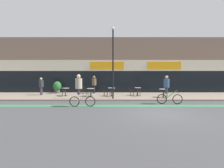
# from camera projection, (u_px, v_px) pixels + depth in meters

# --- Properties ---
(ground_plane) EXTENTS (120.00, 120.00, 0.00)m
(ground_plane) POSITION_uv_depth(u_px,v_px,m) (160.00, 114.00, 9.53)
(ground_plane) COLOR #424244
(sidewalk_slab) EXTENTS (40.00, 5.50, 0.12)m
(sidewalk_slab) POSITION_uv_depth(u_px,v_px,m) (140.00, 96.00, 16.77)
(sidewalk_slab) COLOR gray
(sidewalk_slab) RESTS_ON ground
(storefront_facade) EXTENTS (40.00, 4.06, 6.22)m
(storefront_facade) POSITION_uv_depth(u_px,v_px,m) (134.00, 66.00, 21.30)
(storefront_facade) COLOR #7F6656
(storefront_facade) RESTS_ON ground
(bike_lane_stripe) EXTENTS (36.00, 0.70, 0.01)m
(bike_lane_stripe) POSITION_uv_depth(u_px,v_px,m) (151.00, 106.00, 11.91)
(bike_lane_stripe) COLOR #2D844C
(bike_lane_stripe) RESTS_ON ground
(bistro_table_0) EXTENTS (0.68, 0.68, 0.73)m
(bistro_table_0) POSITION_uv_depth(u_px,v_px,m) (66.00, 90.00, 16.51)
(bistro_table_0) COLOR black
(bistro_table_0) RESTS_ON sidewalk_slab
(bistro_table_1) EXTENTS (0.67, 0.67, 0.73)m
(bistro_table_1) POSITION_uv_depth(u_px,v_px,m) (91.00, 91.00, 16.06)
(bistro_table_1) COLOR black
(bistro_table_1) RESTS_ON sidewalk_slab
(bistro_table_2) EXTENTS (0.67, 0.67, 0.77)m
(bistro_table_2) POSITION_uv_depth(u_px,v_px,m) (112.00, 90.00, 16.24)
(bistro_table_2) COLOR black
(bistro_table_2) RESTS_ON sidewalk_slab
(bistro_table_3) EXTENTS (0.61, 0.61, 0.76)m
(bistro_table_3) POSITION_uv_depth(u_px,v_px,m) (138.00, 90.00, 16.62)
(bistro_table_3) COLOR black
(bistro_table_3) RESTS_ON sidewalk_slab
(bistro_table_4) EXTENTS (0.74, 0.74, 0.73)m
(bistro_table_4) POSITION_uv_depth(u_px,v_px,m) (164.00, 91.00, 15.39)
(bistro_table_4) COLOR black
(bistro_table_4) RESTS_ON sidewalk_slab
(cafe_chair_0_near) EXTENTS (0.45, 0.60, 0.90)m
(cafe_chair_0_near) POSITION_uv_depth(u_px,v_px,m) (64.00, 91.00, 15.89)
(cafe_chair_0_near) COLOR black
(cafe_chair_0_near) RESTS_ON sidewalk_slab
(cafe_chair_1_near) EXTENTS (0.45, 0.60, 0.90)m
(cafe_chair_1_near) POSITION_uv_depth(u_px,v_px,m) (90.00, 91.00, 15.44)
(cafe_chair_1_near) COLOR black
(cafe_chair_1_near) RESTS_ON sidewalk_slab
(cafe_chair_1_side) EXTENTS (0.60, 0.45, 0.90)m
(cafe_chair_1_side) POSITION_uv_depth(u_px,v_px,m) (84.00, 91.00, 16.05)
(cafe_chair_1_side) COLOR black
(cafe_chair_1_side) RESTS_ON sidewalk_slab
(cafe_chair_2_near) EXTENTS (0.42, 0.58, 0.90)m
(cafe_chair_2_near) POSITION_uv_depth(u_px,v_px,m) (112.00, 91.00, 15.62)
(cafe_chair_2_near) COLOR black
(cafe_chair_2_near) RESTS_ON sidewalk_slab
(cafe_chair_2_side) EXTENTS (0.59, 0.44, 0.90)m
(cafe_chair_2_side) POSITION_uv_depth(u_px,v_px,m) (106.00, 91.00, 16.25)
(cafe_chair_2_side) COLOR black
(cafe_chair_2_side) RESTS_ON sidewalk_slab
(cafe_chair_3_near) EXTENTS (0.44, 0.59, 0.90)m
(cafe_chair_3_near) POSITION_uv_depth(u_px,v_px,m) (139.00, 91.00, 16.00)
(cafe_chair_3_near) COLOR black
(cafe_chair_3_near) RESTS_ON sidewalk_slab
(cafe_chair_3_side) EXTENTS (0.59, 0.42, 0.90)m
(cafe_chair_3_side) POSITION_uv_depth(u_px,v_px,m) (132.00, 90.00, 16.62)
(cafe_chair_3_side) COLOR black
(cafe_chair_3_side) RESTS_ON sidewalk_slab
(cafe_chair_4_near) EXTENTS (0.43, 0.59, 0.90)m
(cafe_chair_4_near) POSITION_uv_depth(u_px,v_px,m) (166.00, 92.00, 14.77)
(cafe_chair_4_near) COLOR black
(cafe_chair_4_near) RESTS_ON sidewalk_slab
(planter_pot) EXTENTS (0.87, 0.87, 1.27)m
(planter_pot) POSITION_uv_depth(u_px,v_px,m) (58.00, 87.00, 18.74)
(planter_pot) COLOR #4C4C51
(planter_pot) RESTS_ON sidewalk_slab
(lamp_post) EXTENTS (0.26, 0.26, 5.89)m
(lamp_post) POSITION_uv_depth(u_px,v_px,m) (114.00, 58.00, 14.31)
(lamp_post) COLOR black
(lamp_post) RESTS_ON sidewalk_slab
(cyclist_0) EXTENTS (1.74, 0.50, 2.15)m
(cyclist_0) POSITION_uv_depth(u_px,v_px,m) (80.00, 88.00, 11.60)
(cyclist_0) COLOR black
(cyclist_0) RESTS_ON ground
(cyclist_1) EXTENTS (1.82, 0.52, 2.06)m
(cyclist_1) POSITION_uv_depth(u_px,v_px,m) (168.00, 88.00, 12.56)
(cyclist_1) COLOR black
(cyclist_1) RESTS_ON ground
(pedestrian_near_end) EXTENTS (0.53, 0.53, 1.86)m
(pedestrian_near_end) POSITION_uv_depth(u_px,v_px,m) (95.00, 83.00, 18.56)
(pedestrian_near_end) COLOR black
(pedestrian_near_end) RESTS_ON sidewalk_slab
(pedestrian_far_end) EXTENTS (0.47, 0.47, 1.70)m
(pedestrian_far_end) POSITION_uv_depth(u_px,v_px,m) (42.00, 85.00, 17.06)
(pedestrian_far_end) COLOR #382D47
(pedestrian_far_end) RESTS_ON sidewalk_slab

